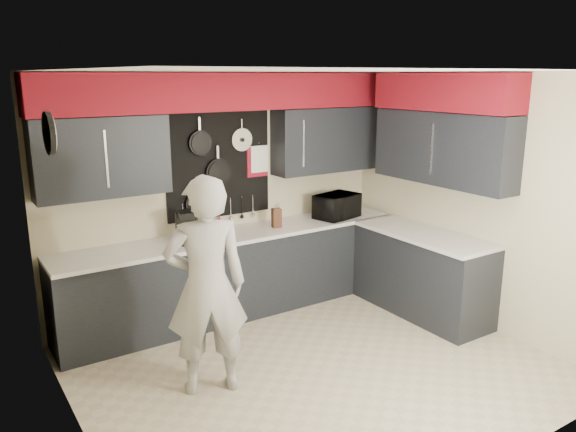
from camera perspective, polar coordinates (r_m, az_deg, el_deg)
ground at (r=5.27m, az=2.71°, el=-15.02°), size 4.00×4.00×0.00m
back_wall_assembly at (r=6.00m, az=-6.06°, el=8.73°), size 4.00×0.36×2.60m
right_wall_assembly at (r=6.09m, az=15.84°, el=7.72°), size 0.36×3.50×2.60m
left_wall_assembly at (r=4.00m, az=-21.14°, el=-4.83°), size 0.05×3.50×2.60m
base_cabinets at (r=6.19m, az=0.31°, el=-5.80°), size 3.95×2.20×0.92m
microwave at (r=6.65m, az=4.98°, el=1.00°), size 0.59×0.47×0.29m
knife_block at (r=6.23m, az=-1.17°, el=-0.19°), size 0.12×0.12×0.21m
utensil_crock at (r=5.96m, az=-7.89°, el=-1.24°), size 0.12×0.12×0.16m
coffee_maker at (r=5.74m, az=-10.24°, el=-1.01°), size 0.22×0.25×0.33m
person at (r=4.59m, az=-8.30°, el=-7.09°), size 0.77×0.61×1.83m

